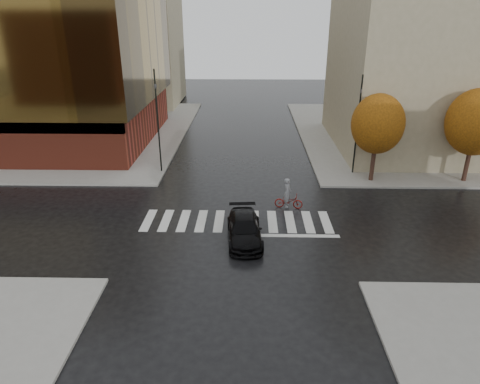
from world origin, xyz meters
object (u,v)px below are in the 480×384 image
Objects in this scene: sedan at (244,229)px; cyclist at (288,198)px; traffic_light_ne at (358,118)px; traffic_light_nw at (157,114)px; fire_hydrant at (117,164)px.

cyclist is at bearing 52.66° from sedan.
traffic_light_ne reaches higher than sedan.
sedan is 13.40m from traffic_light_nw.
fire_hydrant is at bearing -83.48° from traffic_light_nw.
cyclist is at bearing 70.06° from traffic_light_nw.
traffic_light_nw is 1.05× the size of traffic_light_ne.
traffic_light_nw reaches higher than traffic_light_ne.
traffic_light_ne is at bearing 104.12° from traffic_light_nw.
cyclist is 9.41m from traffic_light_ne.
cyclist is at bearing 63.60° from traffic_light_ne.
cyclist is (2.81, 4.30, 0.04)m from sedan.
traffic_light_nw reaches higher than sedan.
traffic_light_nw is (-9.61, 6.50, 4.04)m from cyclist.
sedan is at bearing 66.52° from traffic_light_ne.
sedan is 0.61× the size of traffic_light_ne.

